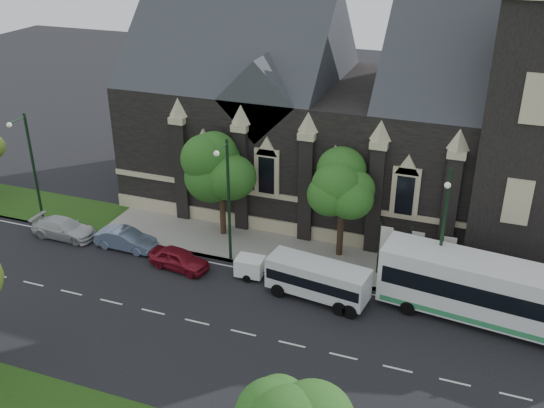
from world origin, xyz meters
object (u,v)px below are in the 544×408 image
at_px(tree_walk_left, 225,164).
at_px(banner_flag_left, 383,244).
at_px(street_lamp_far, 31,164).
at_px(sedan, 126,239).
at_px(tour_coach, 497,293).
at_px(car_far_red, 179,259).
at_px(tree_walk_right, 347,180).
at_px(street_lamp_mid, 227,195).
at_px(banner_flag_center, 414,250).
at_px(street_lamp_near, 443,230).
at_px(box_trailer, 250,266).
at_px(car_far_white, 64,228).
at_px(shuttle_bus, 318,279).
at_px(banner_flag_right, 446,255).

height_order(tree_walk_left, banner_flag_left, tree_walk_left).
relative_size(street_lamp_far, sedan, 1.99).
xyz_separation_m(tour_coach, car_far_red, (-20.43, -0.90, -1.42)).
xyz_separation_m(tree_walk_right, banner_flag_left, (3.08, -1.71, -3.43)).
bearing_deg(street_lamp_mid, banner_flag_center, 8.82).
bearing_deg(banner_flag_center, street_lamp_far, -176.14).
distance_m(street_lamp_near, car_far_red, 17.54).
xyz_separation_m(tree_walk_right, box_trailer, (-5.11, -4.94, -5.01)).
bearing_deg(tree_walk_right, street_lamp_mid, -153.35).
bearing_deg(banner_flag_center, box_trailer, -162.42).
height_order(street_lamp_near, banner_flag_left, street_lamp_near).
bearing_deg(banner_flag_center, car_far_white, -173.42).
distance_m(tree_walk_right, shuttle_bus, 7.26).
relative_size(street_lamp_near, tour_coach, 0.65).
height_order(banner_flag_right, tour_coach, banner_flag_right).
height_order(tree_walk_left, tour_coach, tree_walk_left).
relative_size(street_lamp_far, box_trailer, 3.34).
bearing_deg(tour_coach, banner_flag_center, 156.88).
bearing_deg(street_lamp_mid, sedan, -173.45).
relative_size(tree_walk_left, shuttle_bus, 1.14).
bearing_deg(street_lamp_far, street_lamp_mid, 0.00).
height_order(street_lamp_mid, banner_flag_right, street_lamp_mid).
relative_size(tour_coach, sedan, 3.05).
bearing_deg(car_far_white, box_trailer, -91.41).
relative_size(shuttle_bus, box_trailer, 2.48).
xyz_separation_m(banner_flag_right, box_trailer, (-12.19, -3.23, -1.57)).
bearing_deg(shuttle_bus, street_lamp_mid, 170.30).
distance_m(sedan, car_far_red, 5.03).
bearing_deg(banner_flag_left, car_far_white, -172.86).
bearing_deg(banner_flag_center, street_lamp_near, -48.07).
bearing_deg(banner_flag_right, tree_walk_right, 166.40).
distance_m(tree_walk_left, tour_coach, 20.25).
distance_m(street_lamp_far, shuttle_bus, 23.44).
bearing_deg(street_lamp_near, box_trailer, -173.67).
distance_m(banner_flag_left, shuttle_bus, 5.30).
xyz_separation_m(street_lamp_near, car_far_red, (-16.86, -2.00, -4.38)).
bearing_deg(banner_flag_center, car_far_red, -165.54).
bearing_deg(street_lamp_near, street_lamp_mid, 180.00).
bearing_deg(car_far_white, shuttle_bus, -93.58).
relative_size(street_lamp_near, shuttle_bus, 1.35).
distance_m(banner_flag_right, tour_coach, 4.46).
bearing_deg(car_far_red, banner_flag_center, -68.24).
xyz_separation_m(tree_walk_left, sedan, (-5.98, -4.50, -4.99)).
relative_size(street_lamp_far, banner_flag_left, 2.25).
relative_size(banner_flag_center, car_far_white, 0.80).
height_order(street_lamp_far, car_far_red, street_lamp_far).
relative_size(banner_flag_center, car_far_red, 0.93).
bearing_deg(tour_coach, street_lamp_mid, -177.00).
height_order(banner_flag_right, shuttle_bus, banner_flag_right).
bearing_deg(banner_flag_right, banner_flag_left, 180.00).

